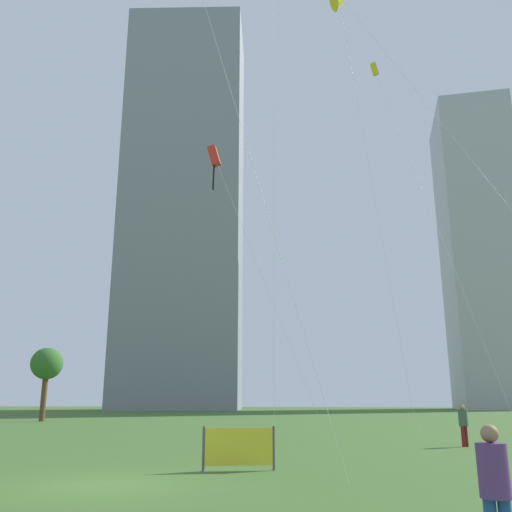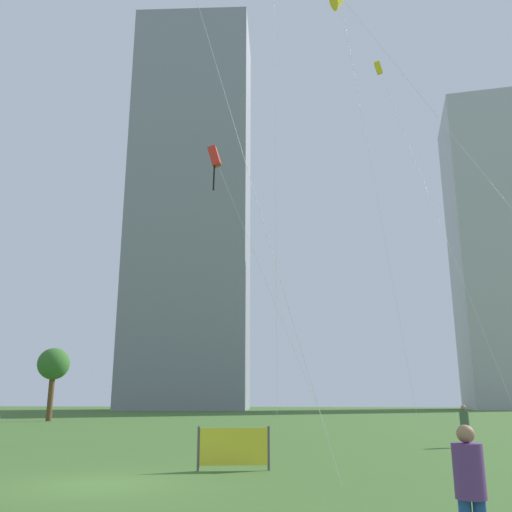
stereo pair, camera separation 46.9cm
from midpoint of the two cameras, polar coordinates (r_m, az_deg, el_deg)
name	(u,v)px [view 2 (the right image)]	position (r m, az deg, el deg)	size (l,w,h in m)	color
ground	(98,485)	(15.31, -15.10, -21.91)	(280.00, 280.00, 0.00)	#3D6028
person_standing_0	(465,423)	(27.62, 21.26, -15.77)	(0.40, 0.40, 1.82)	maroon
person_standing_2	(470,485)	(8.14, 22.94, -21.02)	(0.39, 0.39, 1.75)	#1E478C
kite_flying_4	(215,160)	(29.77, -3.79, 9.93)	(5.51, 9.37, 15.16)	silver
kite_flying_5	(379,71)	(52.38, 12.91, 18.21)	(6.34, 10.18, 31.09)	silver
park_tree_0	(53,365)	(59.11, -20.01, -10.57)	(3.10, 3.10, 7.01)	brown
distant_highrise_0	(192,206)	(119.51, -6.55, 5.21)	(24.25, 18.31, 84.70)	gray
distant_highrise_1	(489,252)	(130.97, 23.10, 0.40)	(14.67, 21.94, 66.58)	#A8A8AD
event_banner	(234,447)	(17.58, -1.50, -19.14)	(2.13, 0.63, 1.28)	#4C4C4C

